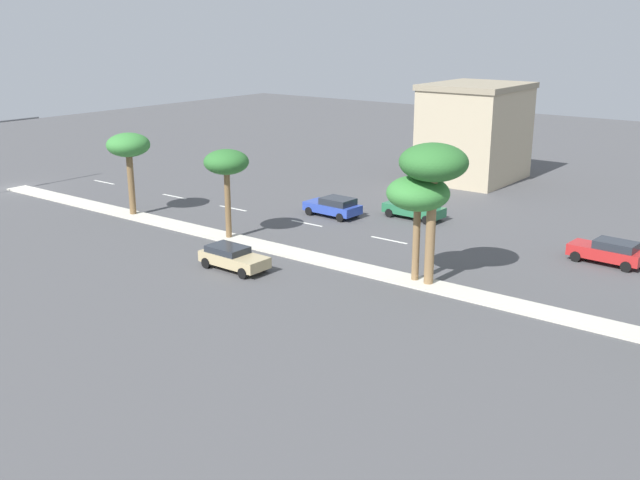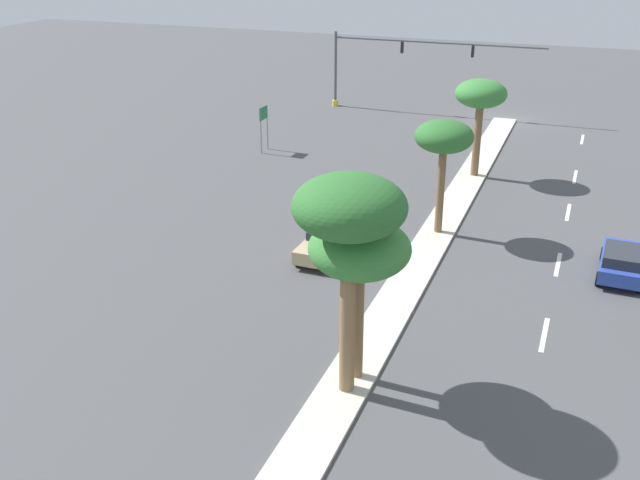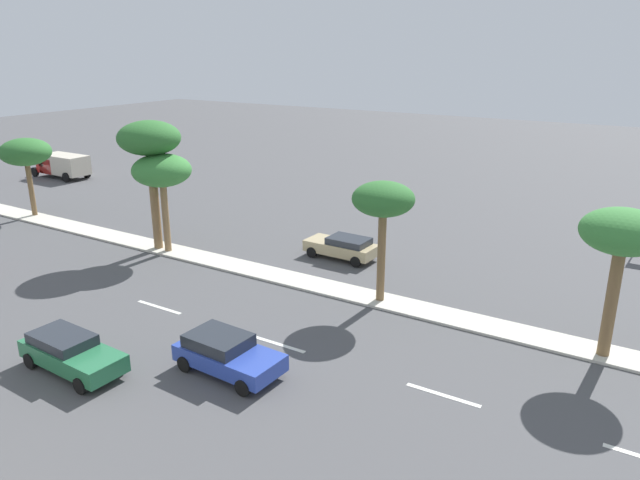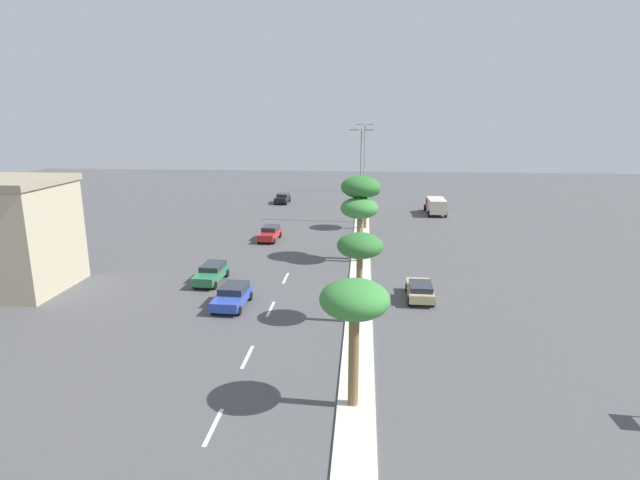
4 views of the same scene
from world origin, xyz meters
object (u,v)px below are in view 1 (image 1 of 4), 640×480
Objects in this scene: palm_tree_far at (128,147)px; sedan_green_near at (415,209)px; commercial_building at (475,132)px; palm_tree_mid at (433,166)px; sedan_tan_leading at (233,257)px; palm_tree_inboard at (226,164)px; sedan_red_mid at (608,251)px; palm_tree_right at (418,195)px; sedan_blue_far at (334,206)px.

palm_tree_far is 21.57m from sedan_green_near.
commercial_building reaches higher than palm_tree_mid.
commercial_building reaches higher than sedan_tan_leading.
palm_tree_inboard is 7.78m from sedan_tan_leading.
sedan_red_mid is at bearing 145.60° from palm_tree_mid.
sedan_red_mid is (-14.40, 17.23, 0.05)m from sedan_tan_leading.
sedan_tan_leading is (4.65, -9.58, -4.26)m from palm_tree_right.
commercial_building is at bearing 173.07° from sedan_blue_far.
sedan_tan_leading is at bearing -50.11° from sedan_red_mid.
sedan_tan_leading is at bearing -64.14° from palm_tree_right.
sedan_red_mid is (-9.79, 31.98, -4.37)m from palm_tree_far.
palm_tree_far reaches higher than palm_tree_inboard.
commercial_building is at bearing 170.99° from palm_tree_inboard.
palm_tree_right is 1.91m from palm_tree_mid.
palm_tree_mid is at bearing 33.18° from sedan_green_near.
palm_tree_far is at bearing -27.83° from commercial_building.
sedan_green_near is (-3.08, 5.19, -0.01)m from sedan_blue_far.
palm_tree_far is 25.29m from palm_tree_mid.
palm_tree_right reaches higher than sedan_tan_leading.
palm_tree_far is 1.39× the size of sedan_red_mid.
sedan_red_mid is at bearing 141.91° from palm_tree_right.
sedan_tan_leading is (4.61, 14.76, -4.43)m from palm_tree_far.
sedan_red_mid is (2.17, 14.58, 0.02)m from sedan_green_near.
palm_tree_right is at bearing -95.09° from palm_tree_mid.
sedan_tan_leading is at bearing 10.70° from sedan_blue_far.
sedan_tan_leading is 0.99× the size of sedan_red_mid.
sedan_blue_far is at bearing -169.30° from sedan_tan_leading.
commercial_building reaches higher than sedan_blue_far.
palm_tree_mid is 1.68× the size of sedan_green_near.
sedan_blue_far is 0.99× the size of sedan_red_mid.
commercial_building reaches higher than palm_tree_far.
commercial_building is 1.23× the size of palm_tree_mid.
sedan_green_near is at bearing -146.82° from palm_tree_mid.
sedan_tan_leading is 16.78m from sedan_green_near.
palm_tree_mid is at bearing -34.40° from sedan_red_mid.
palm_tree_right is at bearing 53.92° from sedan_blue_far.
sedan_red_mid is at bearing 107.02° from palm_tree_far.
commercial_building is 30.98m from palm_tree_far.
palm_tree_far is 1.41× the size of sedan_blue_far.
commercial_building is at bearing -179.47° from sedan_tan_leading.
sedan_tan_leading is at bearing -9.07° from sedan_green_near.
sedan_blue_far is 19.79m from sedan_red_mid.
palm_tree_mid is at bearing 89.90° from palm_tree_far.
palm_tree_mid is (-0.10, 15.15, 1.58)m from palm_tree_inboard.
palm_tree_far is at bearing -53.99° from sedan_blue_far.
palm_tree_mid is at bearing 113.51° from sedan_tan_leading.
sedan_red_mid is (-0.91, 19.77, 0.01)m from sedan_blue_far.
sedan_green_near is at bearing 120.71° from sedan_blue_far.
sedan_green_near is (-12.10, 7.31, -4.32)m from palm_tree_inboard.
palm_tree_inboard is 24.41m from sedan_red_mid.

